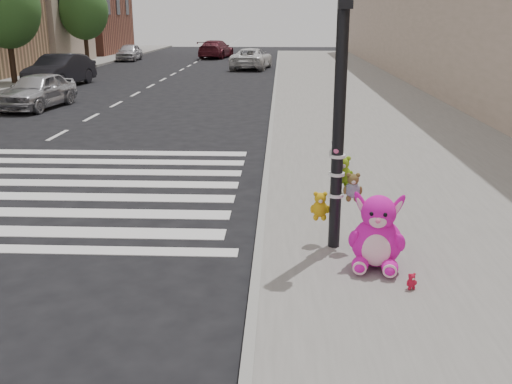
# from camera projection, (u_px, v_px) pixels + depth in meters

# --- Properties ---
(ground) EXTENTS (120.00, 120.00, 0.00)m
(ground) POSITION_uv_depth(u_px,v_px,m) (116.00, 314.00, 6.45)
(ground) COLOR black
(ground) RESTS_ON ground
(sidewalk_near) EXTENTS (7.00, 80.00, 0.14)m
(sidewalk_near) POSITION_uv_depth(u_px,v_px,m) (395.00, 136.00, 15.77)
(sidewalk_near) COLOR slate
(sidewalk_near) RESTS_ON ground
(curb_edge) EXTENTS (0.12, 80.00, 0.15)m
(curb_edge) POSITION_uv_depth(u_px,v_px,m) (270.00, 135.00, 15.91)
(curb_edge) COLOR gray
(curb_edge) RESTS_ON ground
(bld_far_e) EXTENTS (6.00, 10.00, 9.00)m
(bld_far_e) POSITION_uv_depth(u_px,v_px,m) (84.00, 1.00, 49.69)
(bld_far_e) COLOR brown
(bld_far_e) RESTS_ON ground
(signal_pole) EXTENTS (0.70, 0.50, 4.00)m
(signal_pole) POSITION_uv_depth(u_px,v_px,m) (339.00, 133.00, 7.57)
(signal_pole) COLOR black
(signal_pole) RESTS_ON sidewalk_near
(tree_far_b) EXTENTS (3.20, 3.20, 5.44)m
(tree_far_b) POSITION_uv_depth(u_px,v_px,m) (6.00, 7.00, 26.85)
(tree_far_b) COLOR #382619
(tree_far_b) RESTS_ON sidewalk_far
(tree_far_c) EXTENTS (3.20, 3.20, 5.44)m
(tree_far_c) POSITION_uv_depth(u_px,v_px,m) (83.00, 10.00, 37.35)
(tree_far_c) COLOR #382619
(tree_far_c) RESTS_ON sidewalk_far
(pink_bunny) EXTENTS (0.74, 0.83, 1.01)m
(pink_bunny) POSITION_uv_depth(u_px,v_px,m) (377.00, 237.00, 7.23)
(pink_bunny) COLOR #E113AC
(pink_bunny) RESTS_ON sidewalk_near
(red_teddy) EXTENTS (0.16, 0.14, 0.20)m
(red_teddy) POSITION_uv_depth(u_px,v_px,m) (411.00, 281.00, 6.71)
(red_teddy) COLOR red
(red_teddy) RESTS_ON sidewalk_near
(car_silver_far) EXTENTS (1.96, 3.95, 1.30)m
(car_silver_far) POSITION_uv_depth(u_px,v_px,m) (37.00, 91.00, 20.78)
(car_silver_far) COLOR #AEAFB3
(car_silver_far) RESTS_ON ground
(car_dark_far) EXTENTS (2.18, 4.78, 1.52)m
(car_dark_far) POSITION_uv_depth(u_px,v_px,m) (60.00, 70.00, 27.34)
(car_dark_far) COLOR black
(car_dark_far) RESTS_ON ground
(car_white_near) EXTENTS (2.73, 4.94, 1.31)m
(car_white_near) POSITION_uv_depth(u_px,v_px,m) (252.00, 59.00, 36.55)
(car_white_near) COLOR silver
(car_white_near) RESTS_ON ground
(car_maroon_near) EXTENTS (2.75, 5.16, 1.42)m
(car_maroon_near) POSITION_uv_depth(u_px,v_px,m) (216.00, 49.00, 46.26)
(car_maroon_near) COLOR #5A1925
(car_maroon_near) RESTS_ON ground
(car_silver_deep) EXTENTS (1.61, 3.77, 1.27)m
(car_silver_deep) POSITION_uv_depth(u_px,v_px,m) (129.00, 52.00, 43.49)
(car_silver_deep) COLOR silver
(car_silver_deep) RESTS_ON ground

